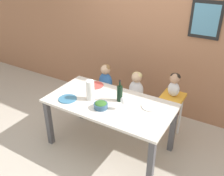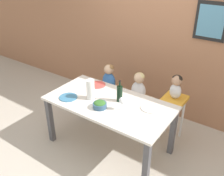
{
  "view_description": "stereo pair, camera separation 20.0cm",
  "coord_description": "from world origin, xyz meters",
  "px_view_note": "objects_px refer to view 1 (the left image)",
  "views": [
    {
      "loc": [
        1.48,
        -2.41,
        2.49
      ],
      "look_at": [
        0.0,
        0.07,
        0.93
      ],
      "focal_mm": 40.0,
      "sensor_mm": 36.0,
      "label": 1
    },
    {
      "loc": [
        1.65,
        -2.3,
        2.49
      ],
      "look_at": [
        0.0,
        0.07,
        0.93
      ],
      "focal_mm": 40.0,
      "sensor_mm": 36.0,
      "label": 2
    }
  ],
  "objects_px": {
    "wine_bottle": "(120,93)",
    "wine_glass_near": "(123,101)",
    "dinner_plate_front_left": "(68,99)",
    "chair_far_center": "(135,103)",
    "person_child_center": "(136,85)",
    "dinner_plate_back_right": "(151,107)",
    "dinner_plate_back_left": "(95,85)",
    "chair_right_highchair": "(171,105)",
    "person_child_left": "(106,77)",
    "paper_towel_roll": "(90,90)",
    "chair_far_left": "(106,94)",
    "salad_bowl_large": "(101,105)",
    "person_baby_right": "(174,83)"
  },
  "relations": [
    {
      "from": "chair_far_left",
      "to": "person_baby_right",
      "type": "distance_m",
      "value": 1.24
    },
    {
      "from": "wine_glass_near",
      "to": "chair_far_left",
      "type": "bearing_deg",
      "value": 134.41
    },
    {
      "from": "chair_far_center",
      "to": "person_child_center",
      "type": "height_order",
      "value": "person_child_center"
    },
    {
      "from": "person_child_center",
      "to": "person_baby_right",
      "type": "height_order",
      "value": "person_baby_right"
    },
    {
      "from": "person_child_left",
      "to": "dinner_plate_back_left",
      "type": "relative_size",
      "value": 1.86
    },
    {
      "from": "person_baby_right",
      "to": "dinner_plate_back_right",
      "type": "height_order",
      "value": "person_baby_right"
    },
    {
      "from": "chair_right_highchair",
      "to": "dinner_plate_back_right",
      "type": "bearing_deg",
      "value": -103.31
    },
    {
      "from": "person_child_center",
      "to": "wine_glass_near",
      "type": "bearing_deg",
      "value": -76.97
    },
    {
      "from": "wine_glass_near",
      "to": "wine_bottle",
      "type": "bearing_deg",
      "value": 130.93
    },
    {
      "from": "chair_far_left",
      "to": "person_child_center",
      "type": "bearing_deg",
      "value": 0.14
    },
    {
      "from": "person_child_center",
      "to": "person_child_left",
      "type": "bearing_deg",
      "value": 180.0
    },
    {
      "from": "paper_towel_roll",
      "to": "dinner_plate_back_right",
      "type": "height_order",
      "value": "paper_towel_roll"
    },
    {
      "from": "dinner_plate_back_right",
      "to": "person_child_center",
      "type": "bearing_deg",
      "value": 131.82
    },
    {
      "from": "dinner_plate_back_right",
      "to": "wine_glass_near",
      "type": "bearing_deg",
      "value": -140.5
    },
    {
      "from": "chair_right_highchair",
      "to": "wine_bottle",
      "type": "xyz_separation_m",
      "value": [
        -0.54,
        -0.58,
        0.33
      ]
    },
    {
      "from": "person_child_left",
      "to": "wine_bottle",
      "type": "height_order",
      "value": "wine_bottle"
    },
    {
      "from": "dinner_plate_front_left",
      "to": "dinner_plate_back_left",
      "type": "xyz_separation_m",
      "value": [
        0.1,
        0.52,
        0.0
      ]
    },
    {
      "from": "wine_glass_near",
      "to": "dinner_plate_back_left",
      "type": "bearing_deg",
      "value": 152.03
    },
    {
      "from": "chair_far_left",
      "to": "person_child_center",
      "type": "height_order",
      "value": "person_child_center"
    },
    {
      "from": "person_child_left",
      "to": "dinner_plate_back_right",
      "type": "distance_m",
      "value": 1.13
    },
    {
      "from": "salad_bowl_large",
      "to": "chair_right_highchair",
      "type": "bearing_deg",
      "value": 52.5
    },
    {
      "from": "person_baby_right",
      "to": "wine_glass_near",
      "type": "xyz_separation_m",
      "value": [
        -0.4,
        -0.74,
        -0.02
      ]
    },
    {
      "from": "wine_bottle",
      "to": "wine_glass_near",
      "type": "xyz_separation_m",
      "value": [
        0.14,
        -0.16,
        0.01
      ]
    },
    {
      "from": "chair_far_center",
      "to": "person_baby_right",
      "type": "bearing_deg",
      "value": 0.18
    },
    {
      "from": "dinner_plate_back_right",
      "to": "salad_bowl_large",
      "type": "bearing_deg",
      "value": -146.87
    },
    {
      "from": "dinner_plate_back_left",
      "to": "paper_towel_roll",
      "type": "bearing_deg",
      "value": -64.59
    },
    {
      "from": "person_child_left",
      "to": "dinner_plate_back_left",
      "type": "xyz_separation_m",
      "value": [
        0.06,
        -0.39,
        0.05
      ]
    },
    {
      "from": "paper_towel_roll",
      "to": "wine_glass_near",
      "type": "height_order",
      "value": "paper_towel_roll"
    },
    {
      "from": "person_child_center",
      "to": "person_baby_right",
      "type": "bearing_deg",
      "value": 0.05
    },
    {
      "from": "salad_bowl_large",
      "to": "dinner_plate_back_left",
      "type": "bearing_deg",
      "value": 130.84
    },
    {
      "from": "person_child_left",
      "to": "person_baby_right",
      "type": "distance_m",
      "value": 1.15
    },
    {
      "from": "person_child_left",
      "to": "person_baby_right",
      "type": "height_order",
      "value": "person_baby_right"
    },
    {
      "from": "chair_far_center",
      "to": "dinner_plate_front_left",
      "type": "relative_size",
      "value": 1.9
    },
    {
      "from": "wine_bottle",
      "to": "chair_far_left",
      "type": "bearing_deg",
      "value": 135.31
    },
    {
      "from": "wine_bottle",
      "to": "dinner_plate_back_right",
      "type": "height_order",
      "value": "wine_bottle"
    },
    {
      "from": "chair_right_highchair",
      "to": "wine_glass_near",
      "type": "distance_m",
      "value": 0.91
    },
    {
      "from": "person_child_center",
      "to": "paper_towel_roll",
      "type": "relative_size",
      "value": 1.66
    },
    {
      "from": "chair_far_center",
      "to": "paper_towel_roll",
      "type": "bearing_deg",
      "value": -113.17
    },
    {
      "from": "salad_bowl_large",
      "to": "wine_glass_near",
      "type": "bearing_deg",
      "value": 24.82
    },
    {
      "from": "salad_bowl_large",
      "to": "chair_far_center",
      "type": "bearing_deg",
      "value": 84.41
    },
    {
      "from": "chair_far_center",
      "to": "dinner_plate_front_left",
      "type": "bearing_deg",
      "value": -122.96
    },
    {
      "from": "chair_right_highchair",
      "to": "person_child_center",
      "type": "distance_m",
      "value": 0.6
    },
    {
      "from": "person_child_left",
      "to": "dinner_plate_back_right",
      "type": "relative_size",
      "value": 1.86
    },
    {
      "from": "person_child_center",
      "to": "dinner_plate_front_left",
      "type": "relative_size",
      "value": 1.86
    },
    {
      "from": "person_baby_right",
      "to": "wine_glass_near",
      "type": "height_order",
      "value": "person_baby_right"
    },
    {
      "from": "chair_far_left",
      "to": "dinner_plate_back_left",
      "type": "bearing_deg",
      "value": -80.7
    },
    {
      "from": "paper_towel_roll",
      "to": "chair_right_highchair",
      "type": "bearing_deg",
      "value": 39.88
    },
    {
      "from": "dinner_plate_back_left",
      "to": "dinner_plate_back_right",
      "type": "relative_size",
      "value": 1.0
    },
    {
      "from": "wine_glass_near",
      "to": "dinner_plate_front_left",
      "type": "height_order",
      "value": "wine_glass_near"
    },
    {
      "from": "chair_right_highchair",
      "to": "dinner_plate_back_left",
      "type": "distance_m",
      "value": 1.16
    }
  ]
}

